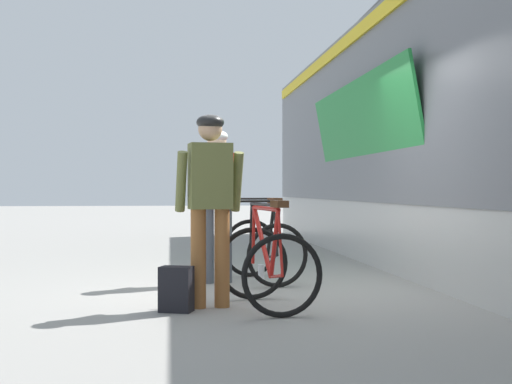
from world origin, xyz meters
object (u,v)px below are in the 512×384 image
at_px(train_car, 506,120).
at_px(bicycle_far_black, 263,247).
at_px(backpack_on_platform, 176,289).
at_px(water_bottle_near_the_bikes, 261,273).
at_px(cyclist_near_in_olive, 210,192).
at_px(bicycle_near_red, 267,264).
at_px(cyclist_far_in_red, 217,192).

relative_size(train_car, bicycle_far_black, 15.05).
bearing_deg(backpack_on_platform, train_car, 48.81).
bearing_deg(water_bottle_near_the_bikes, cyclist_near_in_olive, -111.98).
bearing_deg(train_car, backpack_on_platform, -150.53).
bearing_deg(train_car, water_bottle_near_the_bikes, -171.38).
bearing_deg(cyclist_near_in_olive, bicycle_near_red, -10.90).
bearing_deg(water_bottle_near_the_bikes, cyclist_far_in_red, 179.75).
height_order(cyclist_near_in_olive, cyclist_far_in_red, same).
relative_size(backpack_on_platform, water_bottle_near_the_bikes, 1.96).
bearing_deg(cyclist_far_in_red, train_car, 7.42).
bearing_deg(bicycle_near_red, backpack_on_platform, -173.36).
xyz_separation_m(bicycle_near_red, bicycle_far_black, (0.21, 1.82, 0.00)).
bearing_deg(train_car, cyclist_near_in_olive, -150.73).
xyz_separation_m(cyclist_far_in_red, bicycle_near_red, (0.33, -1.81, -0.65)).
distance_m(train_car, cyclist_far_in_red, 3.89).
height_order(cyclist_far_in_red, backpack_on_platform, cyclist_far_in_red).
bearing_deg(train_car, bicycle_far_black, -171.58).
bearing_deg(water_bottle_near_the_bikes, bicycle_far_black, 30.10).
xyz_separation_m(bicycle_far_black, backpack_on_platform, (-1.03, -1.92, -0.20)).
bearing_deg(cyclist_near_in_olive, train_car, 29.27).
height_order(bicycle_near_red, water_bottle_near_the_bikes, bicycle_near_red).
height_order(train_car, backpack_on_platform, train_car).
height_order(bicycle_far_black, water_bottle_near_the_bikes, bicycle_far_black).
relative_size(cyclist_far_in_red, bicycle_near_red, 1.53).
distance_m(train_car, bicycle_near_red, 4.40).
relative_size(cyclist_far_in_red, backpack_on_platform, 4.40).
xyz_separation_m(cyclist_far_in_red, backpack_on_platform, (-0.48, -1.90, -0.85)).
height_order(cyclist_near_in_olive, backpack_on_platform, cyclist_near_in_olive).
bearing_deg(backpack_on_platform, water_bottle_near_the_bikes, 81.62).
bearing_deg(bicycle_far_black, bicycle_near_red, -96.54).
xyz_separation_m(train_car, water_bottle_near_the_bikes, (-3.23, -0.49, -1.86)).
bearing_deg(water_bottle_near_the_bikes, bicycle_near_red, -95.75).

